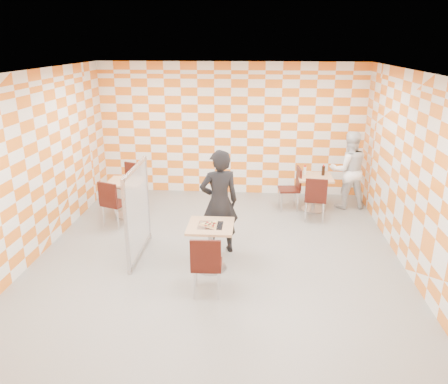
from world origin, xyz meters
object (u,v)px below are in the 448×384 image
chair_second_front (316,196)px  partition (138,211)px  sport_bottle (305,170)px  second_table (314,187)px  soda_bottle (323,171)px  empty_table (126,192)px  chair_second_side (293,185)px  main_table (211,239)px  man_white (348,170)px  chair_empty_far (131,181)px  man_dark (219,202)px  chair_empty_near (112,200)px  chair_main_front (206,262)px

chair_second_front → partition: 3.52m
partition → sport_bottle: 3.82m
second_table → soda_bottle: bearing=29.1°
empty_table → chair_second_side: (3.42, 0.62, 0.04)m
sport_bottle → empty_table: bearing=-168.4°
main_table → sport_bottle: sport_bottle is taller
second_table → man_white: 0.83m
man_white → soda_bottle: bearing=9.2°
empty_table → chair_second_front: size_ratio=0.81×
second_table → chair_empty_far: 3.94m
chair_second_side → man_white: bearing=11.9°
partition → man_dark: size_ratio=0.87×
chair_second_side → soda_bottle: (0.61, 0.09, 0.31)m
chair_empty_far → man_white: 4.67m
chair_second_side → man_dark: 2.52m
second_table → man_white: bearing=19.2°
empty_table → partition: 1.86m
chair_second_side → sport_bottle: bearing=29.3°
chair_empty_near → chair_empty_far: bearing=89.0°
man_dark → chair_empty_far: bearing=-63.9°
second_table → chair_second_front: size_ratio=0.81×
sport_bottle → chair_main_front: bearing=-114.8°
soda_bottle → chair_empty_far: bearing=-179.2°
man_dark → sport_bottle: bearing=-145.2°
sport_bottle → chair_empty_near: bearing=-160.5°
chair_empty_near → partition: partition is taller
chair_empty_far → man_dark: size_ratio=0.52×
man_white → sport_bottle: man_white is taller
chair_main_front → empty_table: bearing=124.5°
chair_second_front → man_dark: man_dark is taller
man_white → empty_table: bearing=4.0°
chair_main_front → chair_empty_far: size_ratio=1.00×
second_table → chair_empty_far: size_ratio=0.81×
second_table → chair_second_front: (-0.06, -0.64, 0.04)m
empty_table → soda_bottle: 4.11m
man_white → partition: bearing=26.8°
chair_empty_near → second_table: bearing=16.8°
chair_empty_near → man_dark: (2.13, -0.88, 0.35)m
partition → man_white: (3.87, 2.56, 0.04)m
chair_empty_near → chair_empty_far: same height
second_table → empty_table: 3.91m
chair_main_front → man_dark: bearing=87.7°
second_table → chair_second_front: chair_second_front is taller
second_table → man_dark: (-1.83, -2.07, 0.39)m
partition → man_white: bearing=33.5°
partition → man_white: size_ratio=0.93×
chair_main_front → man_dark: man_dark is taller
partition → chair_second_front: bearing=28.4°
chair_second_side → partition: partition is taller
chair_empty_far → man_dark: man_dark is taller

